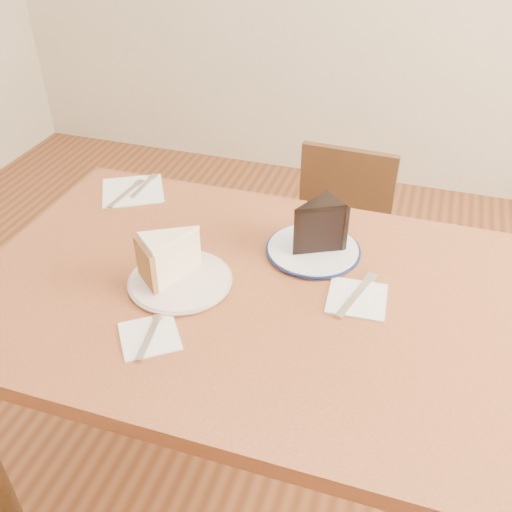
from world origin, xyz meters
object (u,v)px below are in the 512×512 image
object	(u,v)px
table	(246,321)
plate_navy	(313,250)
plate_cream	(180,281)
carrot_cake	(175,256)
chocolate_cake	(314,229)
chair_far	(333,254)

from	to	relation	value
table	plate_navy	distance (m)	0.23
plate_cream	carrot_cake	xyz separation A→B (m)	(-0.02, 0.01, 0.05)
plate_navy	chocolate_cake	world-z (taller)	chocolate_cake
plate_cream	carrot_cake	size ratio (longest dim) A/B	1.75
carrot_cake	chocolate_cake	xyz separation A→B (m)	(0.27, 0.19, 0.01)
chair_far	chocolate_cake	size ratio (longest dim) A/B	6.66
table	chair_far	distance (m)	0.69
plate_navy	carrot_cake	size ratio (longest dim) A/B	1.71
plate_navy	chocolate_cake	distance (m)	0.06
table	chocolate_cake	size ratio (longest dim) A/B	10.70
chocolate_cake	plate_navy	bearing A→B (deg)	-56.94
carrot_cake	plate_cream	bearing A→B (deg)	-2.76
plate_cream	plate_navy	bearing A→B (deg)	39.04
plate_cream	chocolate_cake	size ratio (longest dim) A/B	1.94
table	chocolate_cake	xyz separation A→B (m)	(0.11, 0.17, 0.17)
table	carrot_cake	world-z (taller)	carrot_cake
table	carrot_cake	size ratio (longest dim) A/B	9.65
table	carrot_cake	bearing A→B (deg)	-174.47
chair_far	carrot_cake	distance (m)	0.81
chair_far	plate_cream	size ratio (longest dim) A/B	3.43
chocolate_cake	table	bearing A→B (deg)	100.85
table	chair_far	world-z (taller)	table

